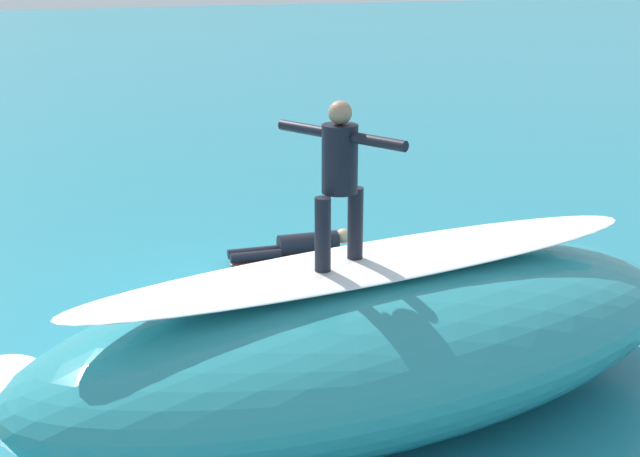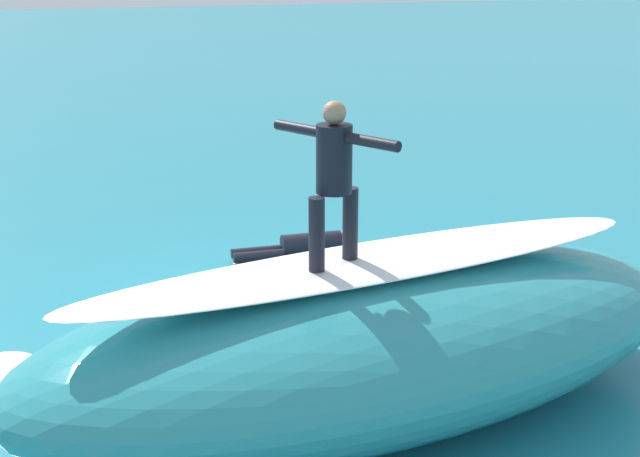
{
  "view_description": "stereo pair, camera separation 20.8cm",
  "coord_description": "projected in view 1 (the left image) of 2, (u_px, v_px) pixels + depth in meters",
  "views": [
    {
      "loc": [
        2.73,
        9.63,
        4.22
      ],
      "look_at": [
        -0.61,
        0.6,
        1.17
      ],
      "focal_mm": 49.49,
      "sensor_mm": 36.0,
      "label": 1
    },
    {
      "loc": [
        2.53,
        9.7,
        4.22
      ],
      "look_at": [
        -0.61,
        0.6,
        1.17
      ],
      "focal_mm": 49.49,
      "sensor_mm": 36.0,
      "label": 2
    }
  ],
  "objects": [
    {
      "name": "ground_plane",
      "position": [
        257.0,
        311.0,
        10.79
      ],
      "size": [
        120.0,
        120.0,
        0.0
      ],
      "primitive_type": "plane",
      "color": "teal"
    },
    {
      "name": "surfer_paddling",
      "position": [
        299.0,
        245.0,
        12.5
      ],
      "size": [
        1.78,
        0.4,
        0.32
      ],
      "rotation": [
        0.0,
        0.0,
        3.08
      ],
      "color": "black",
      "rests_on": "surfboard_paddling"
    },
    {
      "name": "wave_foam_lip",
      "position": [
        377.0,
        261.0,
        8.03
      ],
      "size": [
        5.93,
        1.81,
        0.08
      ],
      "primitive_type": "ellipsoid",
      "rotation": [
        0.0,
        0.0,
        0.13
      ],
      "color": "white",
      "rests_on": "wave_crest"
    },
    {
      "name": "foam_patch_mid",
      "position": [
        4.0,
        376.0,
        9.03
      ],
      "size": [
        0.99,
        1.13,
        0.11
      ],
      "primitive_type": "ellipsoid",
      "rotation": [
        0.0,
        0.0,
        1.72
      ],
      "color": "white",
      "rests_on": "ground_plane"
    },
    {
      "name": "surfer_riding",
      "position": [
        340.0,
        171.0,
        7.58
      ],
      "size": [
        0.73,
        1.27,
        1.46
      ],
      "rotation": [
        0.0,
        0.0,
        0.49
      ],
      "color": "black",
      "rests_on": "surfboard_riding"
    },
    {
      "name": "foam_patch_far",
      "position": [
        445.0,
        267.0,
        12.13
      ],
      "size": [
        0.84,
        0.74,
        0.09
      ],
      "primitive_type": "ellipsoid",
      "rotation": [
        0.0,
        0.0,
        2.85
      ],
      "color": "white",
      "rests_on": "ground_plane"
    },
    {
      "name": "wave_crest",
      "position": [
        375.0,
        339.0,
        8.26
      ],
      "size": [
        7.21,
        3.86,
        1.47
      ],
      "primitive_type": "ellipsoid",
      "rotation": [
        0.0,
        0.0,
        0.13
      ],
      "color": "teal",
      "rests_on": "ground_plane"
    },
    {
      "name": "surfboard_paddling",
      "position": [
        308.0,
        256.0,
        12.59
      ],
      "size": [
        2.32,
        0.64,
        0.08
      ],
      "primitive_type": "ellipsoid",
      "rotation": [
        0.0,
        0.0,
        3.08
      ],
      "color": "#E0563D",
      "rests_on": "ground_plane"
    },
    {
      "name": "surfboard_riding",
      "position": [
        339.0,
        268.0,
        7.85
      ],
      "size": [
        2.02,
        1.43,
        0.08
      ],
      "primitive_type": "ellipsoid",
      "rotation": [
        0.0,
        0.0,
        0.49
      ],
      "color": "silver",
      "rests_on": "wave_crest"
    }
  ]
}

